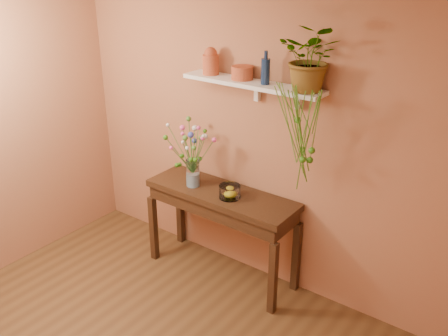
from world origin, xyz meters
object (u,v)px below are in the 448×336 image
(blue_bottle, at_px, (265,71))
(glass_vase, at_px, (193,175))
(spider_plant, at_px, (312,58))
(sideboard, at_px, (221,204))
(terracotta_jug, at_px, (211,61))
(bouquet, at_px, (191,143))
(glass_bowl, at_px, (230,192))

(blue_bottle, relative_size, glass_vase, 1.03)
(spider_plant, bearing_deg, blue_bottle, -178.08)
(blue_bottle, xyz_separation_m, spider_plant, (0.40, 0.01, 0.15))
(sideboard, relative_size, glass_vase, 5.62)
(terracotta_jug, height_order, blue_bottle, blue_bottle)
(terracotta_jug, bearing_deg, bouquet, -115.71)
(spider_plant, distance_m, glass_bowl, 1.40)
(spider_plant, relative_size, bouquet, 1.04)
(terracotta_jug, xyz_separation_m, blue_bottle, (0.57, -0.01, -0.00))
(spider_plant, height_order, glass_bowl, spider_plant)
(sideboard, bearing_deg, glass_bowl, -21.21)
(terracotta_jug, relative_size, spider_plant, 0.46)
(sideboard, relative_size, glass_bowl, 7.56)
(sideboard, xyz_separation_m, glass_bowl, (0.13, -0.05, 0.18))
(terracotta_jug, height_order, bouquet, terracotta_jug)
(terracotta_jug, relative_size, bouquet, 0.48)
(blue_bottle, bearing_deg, glass_vase, -164.50)
(terracotta_jug, bearing_deg, blue_bottle, -1.11)
(blue_bottle, xyz_separation_m, glass_bowl, (-0.22, -0.17, -1.10))
(sideboard, xyz_separation_m, spider_plant, (0.76, 0.14, 1.43))
(bouquet, bearing_deg, glass_bowl, 0.96)
(sideboard, height_order, blue_bottle, blue_bottle)
(bouquet, bearing_deg, terracotta_jug, 64.29)
(sideboard, distance_m, glass_bowl, 0.23)
(glass_bowl, bearing_deg, glass_vase, -179.29)
(blue_bottle, bearing_deg, sideboard, -161.08)
(sideboard, bearing_deg, spider_plant, 10.20)
(terracotta_jug, bearing_deg, glass_vase, -112.14)
(sideboard, bearing_deg, bouquet, -169.04)
(spider_plant, bearing_deg, sideboard, -169.80)
(spider_plant, bearing_deg, bouquet, -169.58)
(glass_bowl, bearing_deg, bouquet, -179.04)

